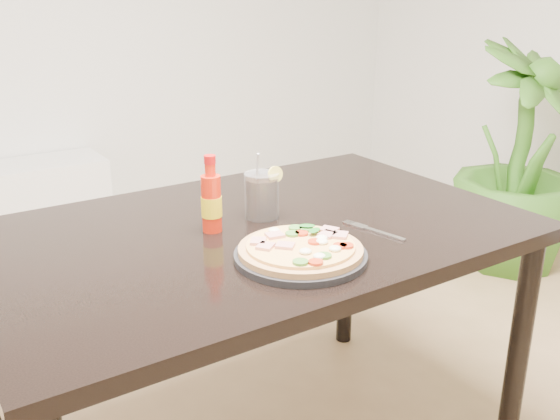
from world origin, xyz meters
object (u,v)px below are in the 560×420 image
fork (372,230)px  houseplant (520,158)px  dining_table (255,255)px  cola_cup (262,196)px  plate (300,256)px  hot_sauce_bottle (211,202)px  pizza (301,248)px

fork → houseplant: (1.58, 0.71, -0.20)m
dining_table → cola_cup: 0.16m
plate → hot_sauce_bottle: 0.29m
pizza → cola_cup: size_ratio=1.56×
pizza → fork: size_ratio=1.52×
dining_table → cola_cup: (0.05, 0.05, 0.14)m
plate → pizza: size_ratio=1.07×
hot_sauce_bottle → cola_cup: bearing=6.7°
hot_sauce_bottle → houseplant: size_ratio=0.18×
plate → hot_sauce_bottle: hot_sauce_bottle is taller
plate → fork: bearing=10.0°
plate → pizza: 0.02m
fork → dining_table: bearing=127.7°
hot_sauce_bottle → cola_cup: size_ratio=1.08×
dining_table → fork: fork is taller
plate → pizza: bearing=0.1°
cola_cup → plate: bearing=-104.5°
dining_table → pizza: 0.26m
pizza → hot_sauce_bottle: hot_sauce_bottle is taller
plate → cola_cup: bearing=75.5°
dining_table → plate: 0.26m
plate → hot_sauce_bottle: (-0.09, 0.27, 0.07)m
dining_table → houseplant: houseplant is taller
fork → pizza: bearing=177.7°
cola_cup → houseplant: bearing=14.7°
plate → houseplant: size_ratio=0.27×
plate → cola_cup: size_ratio=1.67×
dining_table → plate: plate is taller
plate → cola_cup: 0.30m
hot_sauce_bottle → fork: (0.34, -0.22, -0.08)m
dining_table → plate: bearing=-95.2°
dining_table → cola_cup: cola_cup is taller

